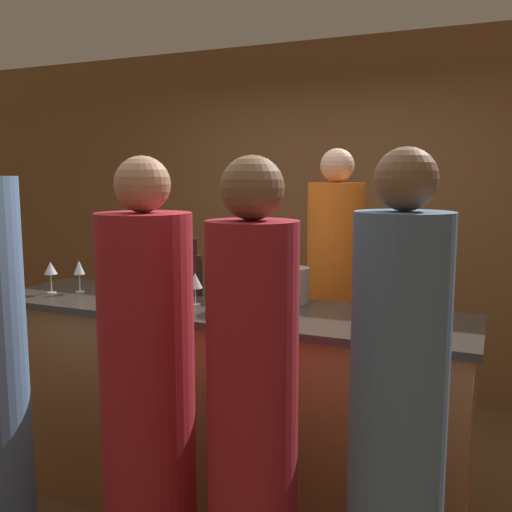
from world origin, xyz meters
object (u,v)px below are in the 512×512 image
Objects in this scene: bartender at (334,322)px; guest_0 at (148,407)px; ice_bucket at (292,285)px; guest_1 at (252,428)px; guest_3 at (396,447)px; wine_bottle_0 at (195,274)px.

guest_0 is at bearing 75.56° from bartender.
bartender reaches higher than ice_bucket.
guest_1 is 1.05m from ice_bucket.
guest_3 reaches higher than wine_bottle_0.
bartender is 1.05× the size of guest_0.
guest_3 is at bearing 0.47° from guest_0.
guest_0 is 1.02m from wine_bottle_0.
wine_bottle_0 is at bearing 144.30° from guest_3.
guest_0 is 0.99× the size of guest_3.
guest_3 is at bearing 113.12° from bartender.
ice_bucket is at bearing 4.15° from wine_bottle_0.
bartender reaches higher than wine_bottle_0.
wine_bottle_0 is 0.55m from ice_bucket.
guest_0 is at bearing -105.40° from ice_bucket.
ice_bucket is at bearing 126.70° from guest_3.
guest_1 is (0.10, -1.43, -0.04)m from bartender.
guest_3 is at bearing -35.70° from wine_bottle_0.
wine_bottle_0 is 1.70× the size of ice_bucket.
guest_0 is 1.04m from ice_bucket.
bartender is 1.45m from guest_0.
wine_bottle_0 is (-0.29, 0.90, 0.37)m from guest_0.
bartender reaches higher than guest_3.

